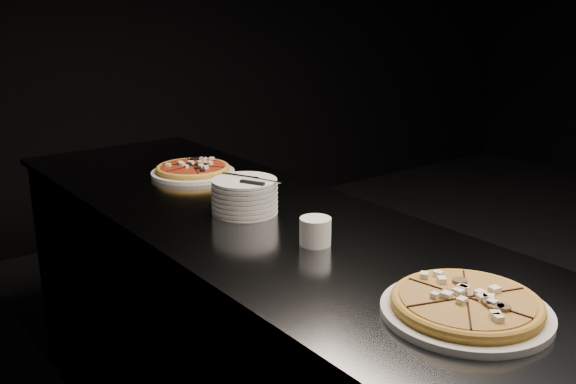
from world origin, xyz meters
TOP-DOWN VIEW (x-y plane):
  - wall_left at (-2.50, 0.00)m, footprint 0.02×5.00m
  - wall_back at (0.00, 2.50)m, footprint 5.00×0.02m
  - counter at (-2.13, 0.00)m, footprint 0.74×2.44m
  - pizza_mushroom at (-2.16, -0.77)m, footprint 0.40×0.40m
  - pizza_tomato at (-2.05, 0.56)m, footprint 0.32×0.32m
  - plate_stack at (-2.14, 0.07)m, footprint 0.20×0.20m
  - cutlery at (-2.14, 0.06)m, footprint 0.08×0.21m
  - ramekin at (-2.15, -0.27)m, footprint 0.09×0.09m

SIDE VIEW (x-z plane):
  - counter at x=-2.13m, z-range 0.00..0.92m
  - pizza_tomato at x=-2.05m, z-range 0.92..0.96m
  - pizza_mushroom at x=-2.16m, z-range 0.92..0.96m
  - ramekin at x=-2.15m, z-range 0.92..1.00m
  - plate_stack at x=-2.14m, z-range 0.92..1.03m
  - cutlery at x=-2.14m, z-range 1.02..1.03m
  - wall_left at x=-2.50m, z-range 0.00..2.80m
  - wall_back at x=0.00m, z-range 0.00..2.80m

